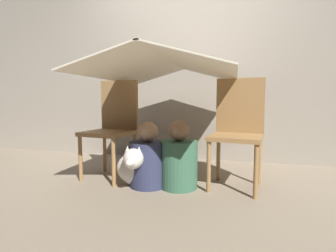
% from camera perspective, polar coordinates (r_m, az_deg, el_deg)
% --- Properties ---
extents(ground_plane, '(8.80, 8.80, 0.00)m').
position_cam_1_polar(ground_plane, '(2.25, -1.62, -14.11)').
color(ground_plane, gray).
extents(wall_back, '(7.00, 0.05, 2.50)m').
position_cam_1_polar(wall_back, '(3.44, 4.60, 13.77)').
color(wall_back, gray).
rests_on(wall_back, ground_plane).
extents(chair_left, '(0.49, 0.49, 0.96)m').
position_cam_1_polar(chair_left, '(2.65, -11.87, 0.38)').
color(chair_left, olive).
rests_on(chair_left, ground_plane).
extents(chair_right, '(0.49, 0.49, 0.96)m').
position_cam_1_polar(chair_right, '(2.38, 14.89, -0.28)').
color(chair_right, olive).
rests_on(chair_right, ground_plane).
extents(sheet_canopy, '(1.20, 1.55, 0.18)m').
position_cam_1_polar(sheet_canopy, '(2.38, 0.00, 12.54)').
color(sheet_canopy, silver).
extents(person_front, '(0.33, 0.33, 0.58)m').
position_cam_1_polar(person_front, '(2.35, -4.35, -7.43)').
color(person_front, '#2D3351').
rests_on(person_front, ground_plane).
extents(person_second, '(0.32, 0.32, 0.59)m').
position_cam_1_polar(person_second, '(2.29, 2.40, -7.48)').
color(person_second, '#38664C').
rests_on(person_second, ground_plane).
extents(dog, '(0.45, 0.41, 0.39)m').
position_cam_1_polar(dog, '(2.33, -6.21, -8.95)').
color(dog, silver).
rests_on(dog, ground_plane).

